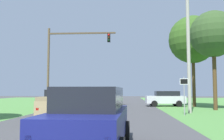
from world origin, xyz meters
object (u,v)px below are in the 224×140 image
at_px(traffic_light, 65,55).
at_px(extra_tree_1, 213,34).
at_px(red_suv_near, 91,117).
at_px(pickup_truck_lead, 63,104).
at_px(oak_tree_right, 193,40).
at_px(crossing_suv_far, 165,98).
at_px(utility_pole_right, 189,52).
at_px(keep_moving_sign, 184,91).

distance_m(traffic_light, extra_tree_1, 15.11).
relative_size(red_suv_near, traffic_light, 0.59).
xyz_separation_m(pickup_truck_lead, oak_tree_right, (11.17, 13.20, 6.47)).
xyz_separation_m(red_suv_near, traffic_light, (-5.59, 18.96, 4.59)).
xyz_separation_m(traffic_light, crossing_suv_far, (11.02, 2.24, -4.69)).
height_order(pickup_truck_lead, extra_tree_1, extra_tree_1).
relative_size(red_suv_near, utility_pole_right, 0.52).
xyz_separation_m(keep_moving_sign, extra_tree_1, (3.91, 5.04, 5.22)).
distance_m(red_suv_near, utility_pole_right, 14.65).
xyz_separation_m(pickup_truck_lead, extra_tree_1, (11.87, 8.57, 6.03)).
bearing_deg(oak_tree_right, crossing_suv_far, 168.45).
bearing_deg(crossing_suv_far, pickup_truck_lead, -120.54).
xyz_separation_m(red_suv_near, pickup_truck_lead, (-2.72, 7.38, -0.04)).
relative_size(pickup_truck_lead, crossing_suv_far, 1.29).
height_order(oak_tree_right, utility_pole_right, oak_tree_right).
distance_m(utility_pole_right, extra_tree_1, 4.90).
height_order(pickup_truck_lead, keep_moving_sign, keep_moving_sign).
relative_size(utility_pole_right, extra_tree_1, 1.07).
distance_m(crossing_suv_far, extra_tree_1, 8.86).
xyz_separation_m(pickup_truck_lead, utility_pole_right, (8.79, 5.37, 3.94)).
distance_m(red_suv_near, traffic_light, 20.29).
height_order(traffic_light, oak_tree_right, oak_tree_right).
distance_m(pickup_truck_lead, extra_tree_1, 15.83).
bearing_deg(pickup_truck_lead, crossing_suv_far, 59.46).
xyz_separation_m(traffic_light, extra_tree_1, (14.74, -3.01, 1.40)).
relative_size(keep_moving_sign, crossing_suv_far, 0.64).
height_order(traffic_light, extra_tree_1, extra_tree_1).
height_order(keep_moving_sign, crossing_suv_far, keep_moving_sign).
height_order(oak_tree_right, extra_tree_1, oak_tree_right).
bearing_deg(traffic_light, extra_tree_1, -11.55).
height_order(red_suv_near, pickup_truck_lead, red_suv_near).
relative_size(pickup_truck_lead, traffic_light, 0.66).
bearing_deg(utility_pole_right, oak_tree_right, 73.04).
relative_size(oak_tree_right, crossing_suv_far, 2.31).
bearing_deg(traffic_light, utility_pole_right, -28.02).
bearing_deg(oak_tree_right, red_suv_near, -112.34).
bearing_deg(extra_tree_1, crossing_suv_far, 125.32).
bearing_deg(pickup_truck_lead, extra_tree_1, 35.82).
bearing_deg(pickup_truck_lead, keep_moving_sign, 23.88).
height_order(red_suv_near, crossing_suv_far, red_suv_near).
distance_m(keep_moving_sign, oak_tree_right, 11.66).
bearing_deg(traffic_light, red_suv_near, -73.57).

